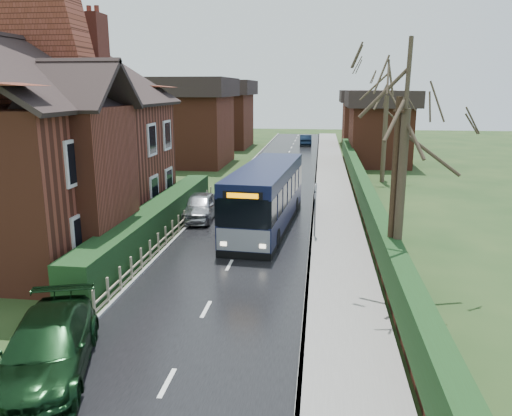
# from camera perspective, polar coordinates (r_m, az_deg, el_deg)

# --- Properties ---
(ground) EXTENTS (140.00, 140.00, 0.00)m
(ground) POSITION_cam_1_polar(r_m,az_deg,el_deg) (17.59, -4.25, -8.80)
(ground) COLOR #36491F
(ground) RESTS_ON ground
(road) EXTENTS (6.00, 100.00, 0.02)m
(road) POSITION_cam_1_polar(r_m,az_deg,el_deg) (26.98, 0.00, -0.79)
(road) COLOR black
(road) RESTS_ON ground
(pavement) EXTENTS (2.50, 100.00, 0.14)m
(pavement) POSITION_cam_1_polar(r_m,az_deg,el_deg) (26.77, 9.06, -0.94)
(pavement) COLOR slate
(pavement) RESTS_ON ground
(kerb_right) EXTENTS (0.12, 100.00, 0.14)m
(kerb_right) POSITION_cam_1_polar(r_m,az_deg,el_deg) (26.76, 6.49, -0.87)
(kerb_right) COLOR gray
(kerb_right) RESTS_ON ground
(kerb_left) EXTENTS (0.12, 100.00, 0.10)m
(kerb_left) POSITION_cam_1_polar(r_m,az_deg,el_deg) (27.52, -6.31, -0.50)
(kerb_left) COLOR gray
(kerb_left) RESTS_ON ground
(front_hedge) EXTENTS (1.20, 16.00, 1.60)m
(front_hedge) POSITION_cam_1_polar(r_m,az_deg,el_deg) (22.92, -11.35, -1.60)
(front_hedge) COLOR black
(front_hedge) RESTS_ON ground
(picket_fence) EXTENTS (0.10, 16.00, 0.90)m
(picket_fence) POSITION_cam_1_polar(r_m,az_deg,el_deg) (22.79, -9.52, -2.53)
(picket_fence) COLOR tan
(picket_fence) RESTS_ON ground
(right_wall_hedge) EXTENTS (0.60, 50.00, 1.80)m
(right_wall_hedge) POSITION_cam_1_polar(r_m,az_deg,el_deg) (26.65, 12.47, 0.94)
(right_wall_hedge) COLOR maroon
(right_wall_hedge) RESTS_ON ground
(brick_house) EXTENTS (9.30, 14.60, 10.30)m
(brick_house) POSITION_cam_1_polar(r_m,az_deg,el_deg) (24.10, -22.97, 6.98)
(brick_house) COLOR maroon
(brick_house) RESTS_ON ground
(bus) EXTENTS (3.03, 10.16, 3.04)m
(bus) POSITION_cam_1_polar(r_m,az_deg,el_deg) (24.26, 1.15, 1.22)
(bus) COLOR black
(bus) RESTS_ON ground
(car_silver) EXTENTS (1.74, 4.07, 1.37)m
(car_silver) POSITION_cam_1_polar(r_m,az_deg,el_deg) (26.16, -6.44, 0.19)
(car_silver) COLOR #B7B8BD
(car_silver) RESTS_ON ground
(car_green) EXTENTS (3.32, 5.16, 1.39)m
(car_green) POSITION_cam_1_polar(r_m,az_deg,el_deg) (13.17, -22.78, -14.56)
(car_green) COLOR black
(car_green) RESTS_ON ground
(car_distant) EXTENTS (1.55, 3.98, 1.29)m
(car_distant) POSITION_cam_1_polar(r_m,az_deg,el_deg) (60.82, 5.69, 7.73)
(car_distant) COLOR black
(car_distant) RESTS_ON ground
(bus_stop_sign) EXTENTS (0.11, 0.39, 2.58)m
(bus_stop_sign) POSITION_cam_1_polar(r_m,az_deg,el_deg) (22.49, 6.79, 0.64)
(bus_stop_sign) COLOR slate
(bus_stop_sign) RESTS_ON ground
(telegraph_pole) EXTENTS (0.25, 0.82, 6.42)m
(telegraph_pole) POSITION_cam_1_polar(r_m,az_deg,el_deg) (17.09, 15.43, 1.49)
(telegraph_pole) COLOR black
(telegraph_pole) RESTS_ON ground
(tree_right_near) EXTENTS (4.01, 4.01, 8.65)m
(tree_right_near) POSITION_cam_1_polar(r_m,az_deg,el_deg) (16.60, 16.92, 12.25)
(tree_right_near) COLOR #33291E
(tree_right_near) RESTS_ON ground
(tree_right_far) EXTENTS (4.57, 4.57, 8.83)m
(tree_right_far) POSITION_cam_1_polar(r_m,az_deg,el_deg) (37.20, 14.78, 12.95)
(tree_right_far) COLOR #3D3124
(tree_right_far) RESTS_ON ground
(tree_house_side) EXTENTS (4.21, 4.21, 9.57)m
(tree_house_side) POSITION_cam_1_polar(r_m,az_deg,el_deg) (37.30, -17.62, 13.62)
(tree_house_side) COLOR #35281F
(tree_house_side) RESTS_ON ground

